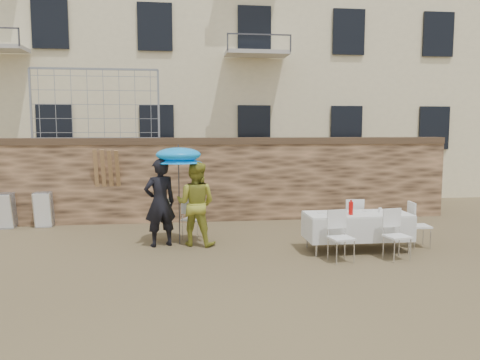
{
  "coord_description": "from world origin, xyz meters",
  "views": [
    {
      "loc": [
        -0.84,
        -7.56,
        2.49
      ],
      "look_at": [
        0.4,
        2.2,
        1.4
      ],
      "focal_mm": 35.0,
      "sensor_mm": 36.0,
      "label": 1
    }
  ],
  "objects": [
    {
      "name": "man_suit",
      "position": [
        -1.29,
        2.3,
        0.93
      ],
      "size": [
        0.79,
        0.66,
        1.86
      ],
      "primitive_type": "imported",
      "rotation": [
        0.0,
        0.0,
        3.5
      ],
      "color": "black",
      "rests_on": "ground"
    },
    {
      "name": "woman_dress",
      "position": [
        -0.54,
        2.3,
        0.9
      ],
      "size": [
        1.05,
        0.94,
        1.79
      ],
      "primitive_type": "imported",
      "rotation": [
        0.0,
        0.0,
        2.78
      ],
      "color": "#D2D240",
      "rests_on": "ground"
    },
    {
      "name": "table_chair_front_right",
      "position": [
        3.21,
        0.68,
        0.48
      ],
      "size": [
        0.56,
        0.56,
        0.96
      ],
      "primitive_type": null,
      "rotation": [
        0.0,
        0.0,
        0.19
      ],
      "color": "white",
      "rests_on": "ground"
    },
    {
      "name": "table_chair_side",
      "position": [
        4.11,
        1.53,
        0.48
      ],
      "size": [
        0.52,
        0.52,
        0.96
      ],
      "primitive_type": null,
      "rotation": [
        0.0,
        0.0,
        1.48
      ],
      "color": "white",
      "rests_on": "ground"
    },
    {
      "name": "couple_chair_right",
      "position": [
        -0.59,
        2.85,
        0.48
      ],
      "size": [
        0.64,
        0.64,
        0.96
      ],
      "primitive_type": null,
      "rotation": [
        0.0,
        0.0,
        2.71
      ],
      "color": "white",
      "rests_on": "ground"
    },
    {
      "name": "chair_stack_left",
      "position": [
        -5.19,
        4.69,
        0.46
      ],
      "size": [
        0.46,
        0.47,
        0.92
      ],
      "primitive_type": null,
      "color": "white",
      "rests_on": "ground"
    },
    {
      "name": "stone_wall",
      "position": [
        0.0,
        5.0,
        1.1
      ],
      "size": [
        13.0,
        0.5,
        2.2
      ],
      "primitive_type": "cube",
      "color": "brown",
      "rests_on": "ground"
    },
    {
      "name": "table_chair_back",
      "position": [
        2.91,
        2.23,
        0.48
      ],
      "size": [
        0.52,
        0.52,
        0.96
      ],
      "primitive_type": null,
      "rotation": [
        0.0,
        0.0,
        3.06
      ],
      "color": "white",
      "rests_on": "ground"
    },
    {
      "name": "banquet_table",
      "position": [
        2.71,
        1.43,
        0.73
      ],
      "size": [
        2.1,
        0.85,
        0.78
      ],
      "color": "silver",
      "rests_on": "ground"
    },
    {
      "name": "apartment_building",
      "position": [
        0.0,
        12.0,
        7.5
      ],
      "size": [
        20.0,
        8.0,
        15.0
      ],
      "primitive_type": "cube",
      "color": "beige",
      "rests_on": "ground"
    },
    {
      "name": "chain_link_fence",
      "position": [
        -3.0,
        5.0,
        3.1
      ],
      "size": [
        3.2,
        0.06,
        1.8
      ],
      "primitive_type": null,
      "color": "gray",
      "rests_on": "stone_wall"
    },
    {
      "name": "umbrella",
      "position": [
        -0.89,
        2.4,
        1.87
      ],
      "size": [
        0.99,
        0.99,
        1.98
      ],
      "color": "#3F3F44",
      "rests_on": "ground"
    },
    {
      "name": "chair_stack_right",
      "position": [
        -4.29,
        4.69,
        0.46
      ],
      "size": [
        0.46,
        0.4,
        0.92
      ],
      "primitive_type": null,
      "color": "white",
      "rests_on": "ground"
    },
    {
      "name": "table_chair_front_left",
      "position": [
        2.11,
        0.68,
        0.48
      ],
      "size": [
        0.56,
        0.56,
        0.96
      ],
      "primitive_type": null,
      "rotation": [
        0.0,
        0.0,
        0.17
      ],
      "color": "white",
      "rests_on": "ground"
    },
    {
      "name": "ground",
      "position": [
        0.0,
        0.0,
        0.0
      ],
      "size": [
        80.0,
        80.0,
        0.0
      ],
      "primitive_type": "plane",
      "color": "brown",
      "rests_on": "ground"
    },
    {
      "name": "soda_bottle",
      "position": [
        2.51,
        1.28,
        0.91
      ],
      "size": [
        0.09,
        0.09,
        0.26
      ],
      "primitive_type": "cylinder",
      "color": "red",
      "rests_on": "banquet_table"
    },
    {
      "name": "couple_chair_left",
      "position": [
        -1.29,
        2.85,
        0.48
      ],
      "size": [
        0.57,
        0.57,
        0.96
      ],
      "primitive_type": null,
      "rotation": [
        0.0,
        0.0,
        3.35
      ],
      "color": "white",
      "rests_on": "ground"
    },
    {
      "name": "wood_planks",
      "position": [
        -2.69,
        4.76,
        1.0
      ],
      "size": [
        0.7,
        0.2,
        2.0
      ],
      "primitive_type": null,
      "color": "#A37749",
      "rests_on": "ground"
    }
  ]
}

